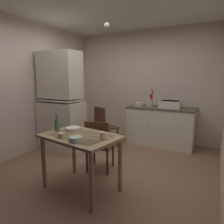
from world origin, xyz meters
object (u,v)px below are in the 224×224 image
at_px(hutch_cabinet, 61,105).
at_px(sink_basin, 170,104).
at_px(dining_table, 81,144).
at_px(chair_by_counter, 104,126).
at_px(mixing_bowl_counter, 139,104).
at_px(teacup_mint, 102,136).
at_px(chair_far_side, 99,144).
at_px(hand_pump, 151,99).
at_px(glass_bottle, 57,124).
at_px(serving_bowl_wide, 73,129).

bearing_deg(hutch_cabinet, sink_basin, 31.96).
distance_m(dining_table, chair_by_counter, 1.72).
relative_size(mixing_bowl_counter, teacup_mint, 2.40).
height_order(sink_basin, chair_far_side, sink_basin).
relative_size(sink_basin, chair_far_side, 0.52).
distance_m(sink_basin, hand_pump, 0.45).
xyz_separation_m(mixing_bowl_counter, dining_table, (0.03, -2.27, -0.26)).
distance_m(hand_pump, dining_table, 2.41).
relative_size(chair_by_counter, glass_bottle, 3.77).
xyz_separation_m(hutch_cabinet, dining_table, (1.31, -1.09, -0.30)).
bearing_deg(dining_table, chair_far_side, 96.97).
height_order(sink_basin, serving_bowl_wide, sink_basin).
relative_size(chair_far_side, teacup_mint, 9.89).
bearing_deg(chair_far_side, serving_bowl_wide, -112.74).
distance_m(chair_by_counter, teacup_mint, 1.88).
xyz_separation_m(chair_far_side, glass_bottle, (-0.35, -0.54, 0.40)).
bearing_deg(chair_far_side, glass_bottle, -123.14).
height_order(hutch_cabinet, chair_by_counter, hutch_cabinet).
relative_size(hutch_cabinet, chair_by_counter, 2.26).
height_order(dining_table, teacup_mint, teacup_mint).
height_order(sink_basin, hand_pump, hand_pump).
xyz_separation_m(hutch_cabinet, hand_pump, (1.53, 1.27, 0.09)).
bearing_deg(glass_bottle, sink_basin, 64.65).
xyz_separation_m(hutch_cabinet, glass_bottle, (0.88, -1.06, -0.09)).
bearing_deg(glass_bottle, mixing_bowl_counter, 80.11).
distance_m(hutch_cabinet, teacup_mint, 1.98).
height_order(serving_bowl_wide, glass_bottle, glass_bottle).
relative_size(dining_table, chair_far_side, 1.31).
bearing_deg(hutch_cabinet, serving_bowl_wide, -41.52).
height_order(hutch_cabinet, dining_table, hutch_cabinet).
relative_size(teacup_mint, glass_bottle, 0.36).
height_order(chair_by_counter, teacup_mint, chair_by_counter).
xyz_separation_m(hand_pump, chair_by_counter, (-0.80, -0.75, -0.56)).
bearing_deg(hand_pump, mixing_bowl_counter, -159.86).
xyz_separation_m(chair_by_counter, teacup_mint, (0.91, -1.61, 0.33)).
bearing_deg(serving_bowl_wide, chair_far_side, 67.26).
distance_m(hutch_cabinet, sink_basin, 2.32).
bearing_deg(serving_bowl_wide, dining_table, -32.06).
height_order(hutch_cabinet, chair_far_side, hutch_cabinet).
bearing_deg(sink_basin, hutch_cabinet, -148.04).
xyz_separation_m(teacup_mint, glass_bottle, (-0.76, 0.03, 0.05)).
bearing_deg(hand_pump, teacup_mint, -87.32).
height_order(teacup_mint, glass_bottle, glass_bottle).
bearing_deg(glass_bottle, dining_table, -4.21).
distance_m(dining_table, chair_far_side, 0.61).
bearing_deg(dining_table, hand_pump, 84.52).
xyz_separation_m(hand_pump, chair_far_side, (-0.30, -1.79, -0.58)).
bearing_deg(dining_table, glass_bottle, 175.79).
bearing_deg(serving_bowl_wide, hutch_cabinet, 138.48).
height_order(dining_table, glass_bottle, glass_bottle).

